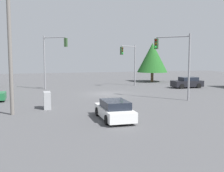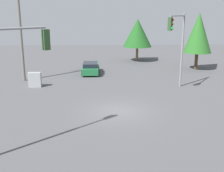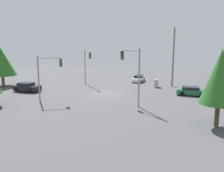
# 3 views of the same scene
# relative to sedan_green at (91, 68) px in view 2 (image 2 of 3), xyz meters

# --- Properties ---
(ground_plane) EXTENTS (80.00, 80.00, 0.00)m
(ground_plane) POSITION_rel_sedan_green_xyz_m (-2.36, 12.51, -0.62)
(ground_plane) COLOR #4C4C4F
(sedan_green) EXTENTS (1.92, 4.17, 1.27)m
(sedan_green) POSITION_rel_sedan_green_xyz_m (0.00, 0.00, 0.00)
(sedan_green) COLOR #1E6638
(sedan_green) RESTS_ON ground_plane
(traffic_signal_main) EXTENTS (2.14, 2.81, 6.71)m
(traffic_signal_main) POSITION_rel_sedan_green_xyz_m (-7.85, 6.95, 3.92)
(traffic_signal_main) COLOR gray
(traffic_signal_main) RESTS_ON ground_plane
(traffic_signal_cross) EXTENTS (2.91, 2.53, 6.29)m
(traffic_signal_cross) POSITION_rel_sedan_green_xyz_m (3.21, 17.84, 3.67)
(traffic_signal_cross) COLOR gray
(traffic_signal_cross) RESTS_ON ground_plane
(utility_pole_tall) EXTENTS (2.20, 0.28, 10.11)m
(utility_pole_tall) POSITION_rel_sedan_green_xyz_m (6.62, 3.08, 4.72)
(utility_pole_tall) COLOR slate
(utility_pole_tall) RESTS_ON ground_plane
(electrical_cabinet) EXTENTS (1.16, 0.54, 1.37)m
(electrical_cabinet) POSITION_rel_sedan_green_xyz_m (4.98, 5.62, 0.06)
(electrical_cabinet) COLOR #9EA0A3
(electrical_cabinet) RESTS_ON ground_plane
(tree_left) EXTENTS (3.96, 3.96, 5.84)m
(tree_left) POSITION_rel_sedan_green_xyz_m (-6.29, -7.94, 3.30)
(tree_left) COLOR brown
(tree_left) RESTS_ON ground_plane
(tree_far) EXTENTS (3.24, 3.24, 6.71)m
(tree_far) POSITION_rel_sedan_green_xyz_m (-12.64, -1.74, 3.74)
(tree_far) COLOR #4C3823
(tree_far) RESTS_ON ground_plane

